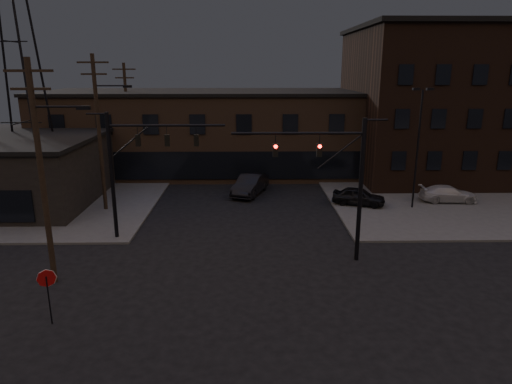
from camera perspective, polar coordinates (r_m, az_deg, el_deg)
The scene contains 17 objects.
ground at distance 22.06m, azimuth -1.93°, elevation -13.24°, with size 140.00×140.00×0.00m, color black.
sidewalk_ne at distance 47.84m, azimuth 25.92°, elevation 1.08°, with size 30.00×30.00×0.15m, color #474744.
sidewalk_nw at distance 48.20m, azimuth -28.62°, elevation 0.85°, with size 30.00×30.00×0.15m, color #474744.
building_row at distance 47.83m, azimuth -1.44°, elevation 7.42°, with size 40.00×12.00×8.00m, color #503A2A.
building_right at distance 50.38m, azimuth 24.83°, elevation 9.87°, with size 22.00×16.00×14.00m, color black.
traffic_signal_near at distance 25.02m, azimuth 10.50°, elevation 2.09°, with size 7.12×0.24×8.00m.
traffic_signal_far at distance 28.82m, azimuth -15.26°, elevation 3.70°, with size 7.12×0.24×8.00m.
stop_sign at distance 21.18m, azimuth -24.65°, elevation -10.42°, with size 0.72×0.33×2.48m.
utility_pole_near at distance 23.99m, azimuth -25.16°, elevation 2.61°, with size 3.70×0.28×11.00m.
utility_pole_mid at distance 35.37m, azimuth -18.95°, elevation 7.30°, with size 3.70×0.28×11.50m.
utility_pole_far at distance 47.16m, azimuth -15.76°, elevation 8.93°, with size 2.20×0.28×11.00m.
transmission_tower at distance 41.71m, azimuth -28.36°, elevation 16.24°, with size 7.00×7.00×25.00m, color black, non-canonical shape.
lot_light_a at distance 36.03m, azimuth 19.65°, elevation 6.38°, with size 1.50×0.28×9.14m.
lot_light_b at distance 42.95m, azimuth 24.92°, elevation 7.15°, with size 1.50×0.28×9.14m.
parked_car_lot_a at distance 36.49m, azimuth 12.71°, elevation -0.52°, with size 1.62×4.02×1.37m, color black.
parked_car_lot_b at distance 39.58m, azimuth 22.91°, elevation -0.20°, with size 1.80×4.43×1.28m, color #B6B6B8.
car_crossing at distance 39.06m, azimuth -0.74°, elevation 0.93°, with size 1.82×5.23×1.72m, color black.
Camera 1 is at (0.40, -19.38, 10.52)m, focal length 32.00 mm.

